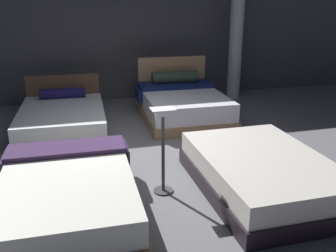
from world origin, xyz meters
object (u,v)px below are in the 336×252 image
(bed_1, at_px, (262,173))
(bed_3, at_px, (183,104))
(bed_0, at_px, (68,196))
(support_pillar, at_px, (237,22))
(price_sign, at_px, (163,161))
(bed_2, at_px, (63,117))

(bed_1, bearing_deg, bed_3, 91.63)
(bed_0, relative_size, support_pillar, 0.60)
(bed_0, distance_m, bed_3, 3.74)
(price_sign, height_order, support_pillar, support_pillar)
(bed_2, relative_size, price_sign, 2.06)
(bed_1, xyz_separation_m, bed_2, (-2.37, 3.06, -0.02))
(bed_0, height_order, price_sign, price_sign)
(bed_1, bearing_deg, price_sign, 167.30)
(bed_2, bearing_deg, bed_0, -86.49)
(bed_0, height_order, bed_2, bed_2)
(bed_2, bearing_deg, bed_3, 1.55)
(bed_1, height_order, price_sign, price_sign)
(bed_1, relative_size, bed_3, 1.07)
(bed_3, height_order, price_sign, bed_3)
(price_sign, relative_size, support_pillar, 0.30)
(bed_0, bearing_deg, bed_2, 92.48)
(bed_0, distance_m, bed_1, 2.31)
(bed_3, bearing_deg, bed_0, -124.72)
(support_pillar, bearing_deg, bed_3, -142.55)
(bed_3, bearing_deg, price_sign, -109.90)
(bed_0, height_order, bed_1, bed_0)
(price_sign, distance_m, support_pillar, 5.07)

